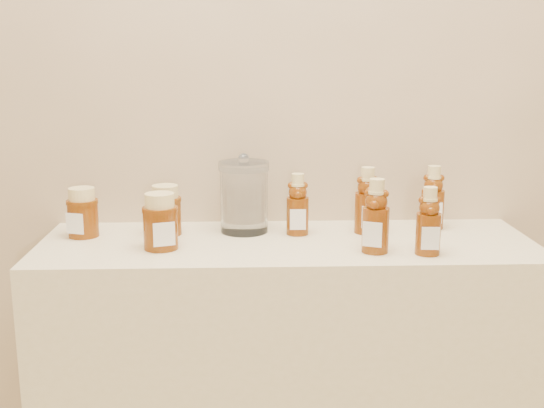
{
  "coord_description": "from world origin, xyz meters",
  "views": [
    {
      "loc": [
        -0.1,
        -0.04,
        1.35
      ],
      "look_at": [
        -0.04,
        1.52,
        1.0
      ],
      "focal_mm": 45.0,
      "sensor_mm": 36.0,
      "label": 1
    }
  ],
  "objects_px": {
    "glass_canister": "(244,194)",
    "bear_bottle_back_left": "(298,200)",
    "honey_jar_left": "(83,212)",
    "bear_bottle_front_left": "(376,211)"
  },
  "relations": [
    {
      "from": "bear_bottle_back_left",
      "to": "glass_canister",
      "type": "bearing_deg",
      "value": 169.5
    },
    {
      "from": "bear_bottle_back_left",
      "to": "glass_canister",
      "type": "xyz_separation_m",
      "value": [
        -0.13,
        0.03,
        0.01
      ]
    },
    {
      "from": "glass_canister",
      "to": "bear_bottle_back_left",
      "type": "bearing_deg",
      "value": -12.52
    },
    {
      "from": "bear_bottle_front_left",
      "to": "honey_jar_left",
      "type": "distance_m",
      "value": 0.72
    },
    {
      "from": "honey_jar_left",
      "to": "glass_canister",
      "type": "height_order",
      "value": "glass_canister"
    },
    {
      "from": "glass_canister",
      "to": "honey_jar_left",
      "type": "bearing_deg",
      "value": -175.44
    },
    {
      "from": "bear_bottle_back_left",
      "to": "bear_bottle_front_left",
      "type": "height_order",
      "value": "bear_bottle_front_left"
    },
    {
      "from": "honey_jar_left",
      "to": "glass_canister",
      "type": "distance_m",
      "value": 0.4
    },
    {
      "from": "honey_jar_left",
      "to": "bear_bottle_front_left",
      "type": "bearing_deg",
      "value": 5.4
    },
    {
      "from": "honey_jar_left",
      "to": "bear_bottle_back_left",
      "type": "bearing_deg",
      "value": 18.48
    }
  ]
}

